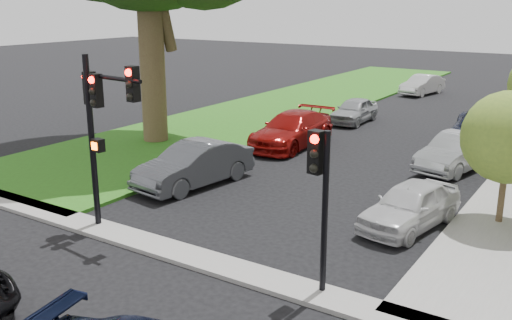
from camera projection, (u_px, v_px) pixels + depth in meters
The scene contains 13 objects.
ground at pixel (139, 291), 13.28m from camera, with size 140.00×140.00×0.00m, color black.
grass_strip at pixel (299, 103), 37.36m from camera, with size 8.00×44.00×0.12m, color #2A5A18.
sidewalk_cross at pixel (193, 257), 14.88m from camera, with size 60.00×1.00×0.12m, color gray.
small_tree_a at pixel (509, 137), 16.47m from camera, with size 2.72×2.72×4.07m.
traffic_signal_main at pixel (100, 112), 15.91m from camera, with size 2.50×0.65×5.11m.
traffic_signal_secondary at pixel (320, 182), 12.48m from camera, with size 0.51×0.41×3.86m.
car_parked_0 at pixel (410, 205), 16.86m from camera, with size 1.62×4.02×1.37m, color silver.
car_parked_1 at pixel (457, 152), 22.57m from camera, with size 1.55×4.43×1.46m, color #999BA0.
car_parked_2 at pixel (482, 130), 26.13m from camera, with size 2.63×5.71×1.59m, color black.
car_parked_5 at pixel (194, 165), 20.66m from camera, with size 1.67×4.78×1.57m, color #3F4247.
car_parked_6 at pixel (292, 130), 26.24m from camera, with size 2.21×5.43×1.57m, color maroon.
car_parked_7 at pixel (354, 110), 31.43m from camera, with size 1.60×3.98×1.35m, color #999BA0.
car_parked_9 at pixel (422, 85), 40.81m from camera, with size 1.47×4.21×1.39m, color silver.
Camera 1 is at (8.81, -8.53, 6.53)m, focal length 40.00 mm.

